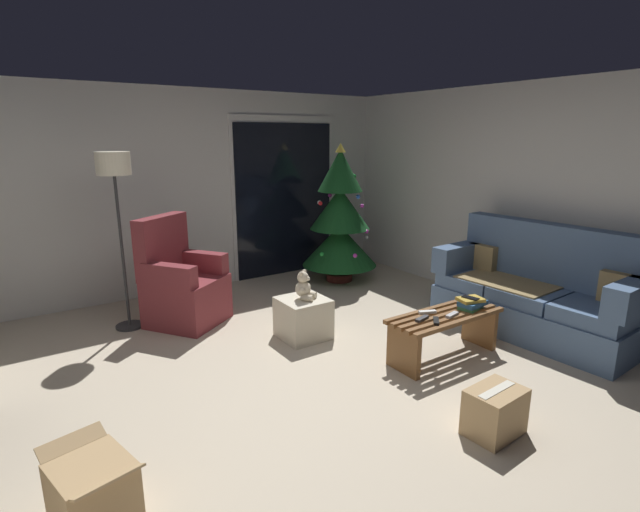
# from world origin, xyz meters

# --- Properties ---
(ground_plane) EXTENTS (7.00, 7.00, 0.00)m
(ground_plane) POSITION_xyz_m (0.00, 0.00, 0.00)
(ground_plane) COLOR beige
(wall_back) EXTENTS (5.72, 0.12, 2.50)m
(wall_back) POSITION_xyz_m (0.00, 3.06, 1.25)
(wall_back) COLOR silver
(wall_back) RESTS_ON ground
(wall_right) EXTENTS (0.12, 6.00, 2.50)m
(wall_right) POSITION_xyz_m (2.86, 0.00, 1.25)
(wall_right) COLOR silver
(wall_right) RESTS_ON ground
(patio_door_frame) EXTENTS (1.60, 0.02, 2.20)m
(patio_door_frame) POSITION_xyz_m (1.35, 2.99, 1.10)
(patio_door_frame) COLOR silver
(patio_door_frame) RESTS_ON ground
(patio_door_glass) EXTENTS (1.50, 0.02, 2.10)m
(patio_door_glass) POSITION_xyz_m (1.35, 2.97, 1.05)
(patio_door_glass) COLOR black
(patio_door_glass) RESTS_ON ground
(couch) EXTENTS (0.88, 1.98, 1.08)m
(couch) POSITION_xyz_m (2.32, -0.31, 0.40)
(couch) COLOR slate
(couch) RESTS_ON ground
(coffee_table) EXTENTS (1.10, 0.40, 0.42)m
(coffee_table) POSITION_xyz_m (1.12, -0.20, 0.28)
(coffee_table) COLOR brown
(coffee_table) RESTS_ON ground
(remote_silver) EXTENTS (0.16, 0.08, 0.02)m
(remote_silver) POSITION_xyz_m (1.12, -0.28, 0.43)
(remote_silver) COLOR #ADADB2
(remote_silver) RESTS_ON coffee_table
(remote_graphite) EXTENTS (0.16, 0.08, 0.02)m
(remote_graphite) POSITION_xyz_m (0.84, -0.19, 0.43)
(remote_graphite) COLOR #333338
(remote_graphite) RESTS_ON coffee_table
(remote_white) EXTENTS (0.16, 0.10, 0.02)m
(remote_white) POSITION_xyz_m (0.99, -0.11, 0.43)
(remote_white) COLOR silver
(remote_white) RESTS_ON coffee_table
(remote_black) EXTENTS (0.14, 0.14, 0.02)m
(remote_black) POSITION_xyz_m (0.90, -0.30, 0.43)
(remote_black) COLOR black
(remote_black) RESTS_ON coffee_table
(book_stack) EXTENTS (0.28, 0.21, 0.10)m
(book_stack) POSITION_xyz_m (1.41, -0.25, 0.47)
(book_stack) COLOR #337042
(book_stack) RESTS_ON coffee_table
(cell_phone) EXTENTS (0.09, 0.15, 0.01)m
(cell_phone) POSITION_xyz_m (1.39, -0.24, 0.52)
(cell_phone) COLOR black
(cell_phone) RESTS_ON book_stack
(christmas_tree) EXTENTS (1.01, 1.01, 1.84)m
(christmas_tree) POSITION_xyz_m (1.75, 2.22, 0.82)
(christmas_tree) COLOR #4C1E19
(christmas_tree) RESTS_ON ground
(armchair) EXTENTS (0.95, 0.95, 1.13)m
(armchair) POSITION_xyz_m (-0.52, 1.93, 0.40)
(armchair) COLOR maroon
(armchair) RESTS_ON ground
(floor_lamp) EXTENTS (0.32, 0.32, 1.78)m
(floor_lamp) POSITION_xyz_m (-1.04, 2.10, 1.51)
(floor_lamp) COLOR #2D2D30
(floor_lamp) RESTS_ON ground
(ottoman) EXTENTS (0.44, 0.44, 0.40)m
(ottoman) POSITION_xyz_m (0.32, 0.87, 0.20)
(ottoman) COLOR beige
(ottoman) RESTS_ON ground
(teddy_bear_cream) EXTENTS (0.21, 0.22, 0.29)m
(teddy_bear_cream) POSITION_xyz_m (0.33, 0.87, 0.52)
(teddy_bear_cream) COLOR beige
(teddy_bear_cream) RESTS_ON ottoman
(cardboard_box_taped_mid_floor) EXTENTS (0.39, 0.30, 0.32)m
(cardboard_box_taped_mid_floor) POSITION_xyz_m (0.53, -1.17, 0.16)
(cardboard_box_taped_mid_floor) COLOR tan
(cardboard_box_taped_mid_floor) RESTS_ON ground
(cardboard_box_open_near_shelf) EXTENTS (0.45, 0.59, 0.39)m
(cardboard_box_open_near_shelf) POSITION_xyz_m (-1.80, -0.50, 0.17)
(cardboard_box_open_near_shelf) COLOR tan
(cardboard_box_open_near_shelf) RESTS_ON ground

